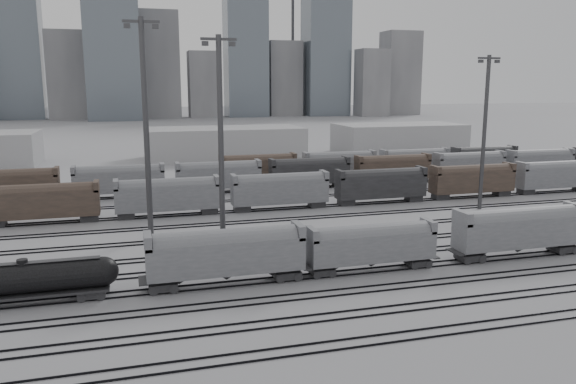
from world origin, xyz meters
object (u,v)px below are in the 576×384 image
object	(u,v)px
hopper_car_b	(372,243)
light_mast_c	(221,141)
tank_car_b	(24,280)
hopper_car_a	(226,252)
hopper_car_c	(519,227)

from	to	relation	value
hopper_car_b	light_mast_c	distance (m)	19.96
tank_car_b	hopper_car_a	world-z (taller)	hopper_car_a
hopper_car_a	hopper_car_c	xyz separation A→B (m)	(32.91, 0.00, 0.05)
tank_car_b	hopper_car_c	bearing A→B (deg)	0.00
tank_car_b	light_mast_c	bearing A→B (deg)	28.92
hopper_car_a	hopper_car_b	bearing A→B (deg)	0.00
hopper_car_b	hopper_car_c	xyz separation A→B (m)	(17.80, 0.00, 0.40)
hopper_car_a	light_mast_c	distance (m)	14.37
tank_car_b	light_mast_c	size ratio (longest dim) A/B	0.66
tank_car_b	hopper_car_a	distance (m)	17.88
tank_car_b	hopper_car_b	world-z (taller)	hopper_car_b
hopper_car_b	light_mast_c	xyz separation A→B (m)	(-13.69, 10.64, 9.90)
light_mast_c	hopper_car_b	bearing A→B (deg)	-37.87
tank_car_b	hopper_car_b	size ratio (longest dim) A/B	1.18
hopper_car_c	light_mast_c	world-z (taller)	light_mast_c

